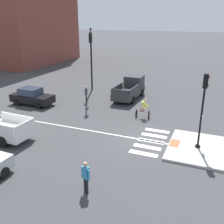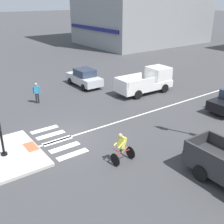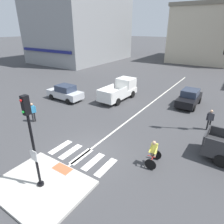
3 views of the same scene
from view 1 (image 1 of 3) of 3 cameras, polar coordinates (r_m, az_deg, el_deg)
The scene contains 17 objects.
ground_plane at distance 18.05m, azimuth 7.12°, elevation -6.09°, with size 300.00×300.00×0.00m, color #3D3D3F.
traffic_island at distance 17.56m, azimuth 18.16°, elevation -7.50°, with size 4.56×3.57×0.15m, color #B2AFA8.
tactile_pad_front at distance 17.63m, azimuth 13.54°, elevation -6.62°, with size 1.10×0.60×0.01m, color #DB5B38.
signal_pole at distance 16.48m, azimuth 19.26°, elevation 1.50°, with size 0.44×0.38×4.69m.
crosswalk_stripe_a at distance 16.35m, azimuth 6.87°, elevation -8.99°, with size 0.44×1.80×0.01m, color silver.
crosswalk_stripe_b at distance 17.14m, azimuth 7.73°, elevation -7.58°, with size 0.44×1.80×0.01m, color silver.
crosswalk_stripe_c at distance 17.95m, azimuth 8.50°, elevation -6.29°, with size 0.44×1.80×0.01m, color silver.
crosswalk_stripe_d at distance 18.77m, azimuth 9.20°, elevation -5.12°, with size 0.44×1.80×0.01m, color silver.
crosswalk_stripe_e at distance 19.60m, azimuth 9.84°, elevation -4.04°, with size 0.44×1.80×0.01m, color silver.
lane_centre_line at distance 22.50m, azimuth -18.22°, elevation -1.57°, with size 0.14×28.00×0.01m, color silver.
traffic_light_mast at distance 27.93m, azimuth -4.63°, elevation 13.45°, with size 4.76×2.49×6.82m.
building_corner_right at distance 53.57m, azimuth -20.91°, elevation 18.97°, with size 18.01×17.85×16.12m.
car_black_eastbound_far at distance 25.94m, azimuth -17.11°, elevation 3.26°, with size 1.88×4.12×1.64m.
pickup_truck_charcoal_cross_right at distance 27.08m, azimuth 4.08°, elevation 5.15°, with size 5.13×2.13×2.08m.
cyclist at distance 21.57m, azimuth 6.92°, elevation 0.86°, with size 0.75×1.14×1.68m.
pedestrian_at_curb_left at distance 12.53m, azimuth -5.79°, elevation -13.55°, with size 0.35×0.51×1.67m.
pedestrian_waiting_far_side at distance 25.52m, azimuth -5.68°, elevation 4.19°, with size 0.52×0.33×1.67m.
Camera 1 is at (-15.72, -4.05, 7.88)m, focal length 41.82 mm.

